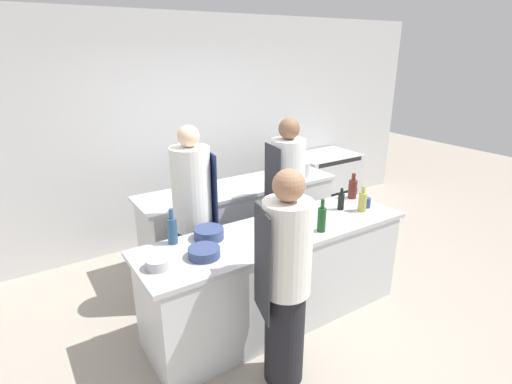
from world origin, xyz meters
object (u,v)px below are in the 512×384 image
object	(u,v)px
bottle_wine	(302,213)
chef_at_stove	(194,220)
oven_range	(323,183)
bowl_prep_small	(209,233)
chef_at_pass_far	(287,200)
stockpot	(300,169)
bottle_cooking_oil	(353,188)
bottle_olive_oil	(172,230)
bowl_ceramic_blue	(158,263)
bowl_mixing_large	(204,252)
bottle_sauce	(341,201)
bottle_water	(362,201)
cup	(367,203)
bottle_vinegar	(322,219)
bowl_wooden_salad	(297,212)
chef_at_prep_near	(285,282)

from	to	relation	value
bottle_wine	chef_at_stove	bearing A→B (deg)	142.25
oven_range	bowl_prep_small	size ratio (longest dim) A/B	3.94
chef_at_stove	bottle_wine	bearing A→B (deg)	60.77
chef_at_pass_far	stockpot	world-z (taller)	chef_at_pass_far
bottle_cooking_oil	chef_at_stove	bearing A→B (deg)	166.34
bottle_olive_oil	bottle_wine	bearing A→B (deg)	-13.05
chef_at_pass_far	bowl_ceramic_blue	size ratio (longest dim) A/B	10.06
bottle_cooking_oil	stockpot	world-z (taller)	bottle_cooking_oil
chef_at_stove	bowl_prep_small	world-z (taller)	chef_at_stove
bowl_mixing_large	chef_at_pass_far	bearing A→B (deg)	27.03
bottle_sauce	bottle_water	world-z (taller)	bottle_water
bottle_water	cup	size ratio (longest dim) A/B	2.56
oven_range	cup	xyz separation A→B (m)	(-1.06, -1.78, 0.50)
bottle_wine	stockpot	world-z (taller)	bottle_wine
oven_range	bottle_olive_oil	size ratio (longest dim) A/B	3.24
bottle_olive_oil	bottle_vinegar	size ratio (longest dim) A/B	1.02
bowl_prep_small	stockpot	size ratio (longest dim) A/B	0.93
bottle_vinegar	bowl_ceramic_blue	bearing A→B (deg)	172.86
bottle_vinegar	bowl_wooden_salad	size ratio (longest dim) A/B	1.34
oven_range	bottle_cooking_oil	distance (m)	1.89
bottle_cooking_oil	stockpot	distance (m)	0.88
bowl_wooden_salad	stockpot	world-z (taller)	stockpot
bottle_cooking_oil	stockpot	bearing A→B (deg)	90.28
bowl_mixing_large	bowl_ceramic_blue	distance (m)	0.36
bottle_wine	bowl_prep_small	world-z (taller)	bottle_wine
oven_range	bottle_sauce	bearing A→B (deg)	-128.04
bottle_sauce	bowl_ceramic_blue	bearing A→B (deg)	-177.20
chef_at_prep_near	bottle_wine	distance (m)	0.92
chef_at_stove	bottle_vinegar	xyz separation A→B (m)	(0.82, -0.83, 0.12)
chef_at_pass_far	bottle_olive_oil	xyz separation A→B (m)	(-1.40, -0.31, 0.14)
bottle_wine	bottle_cooking_oil	distance (m)	0.88
bottle_wine	bottle_cooking_oil	xyz separation A→B (m)	(0.85, 0.21, 0.01)
bottle_cooking_oil	oven_range	bearing A→B (deg)	56.92
bowl_ceramic_blue	cup	world-z (taller)	cup
bottle_water	bottle_vinegar	bearing A→B (deg)	-168.72
bottle_olive_oil	bowl_prep_small	world-z (taller)	bottle_olive_oil
bowl_ceramic_blue	chef_at_stove	bearing A→B (deg)	48.54
oven_range	bowl_mixing_large	world-z (taller)	bowl_mixing_large
chef_at_prep_near	bowl_ceramic_blue	xyz separation A→B (m)	(-0.72, 0.58, 0.10)
chef_at_prep_near	bowl_wooden_salad	xyz separation A→B (m)	(0.72, 0.79, 0.10)
bottle_olive_oil	bottle_wine	world-z (taller)	bottle_olive_oil
bottle_olive_oil	bottle_water	size ratio (longest dim) A/B	1.18
bottle_water	bowl_prep_small	size ratio (longest dim) A/B	1.03
chef_at_pass_far	bowl_mixing_large	world-z (taller)	chef_at_pass_far
chef_at_pass_far	bottle_olive_oil	bearing A→B (deg)	110.90
bottle_vinegar	cup	distance (m)	0.77
chef_at_prep_near	bottle_water	bearing A→B (deg)	-51.62
bottle_cooking_oil	bottle_wine	bearing A→B (deg)	-166.06
bottle_olive_oil	bowl_wooden_salad	bearing A→B (deg)	-4.82
chef_at_pass_far	cup	bearing A→B (deg)	-132.65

